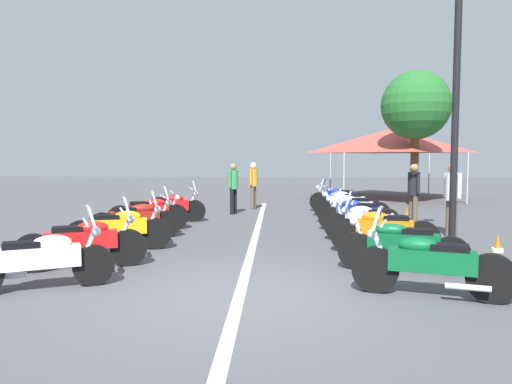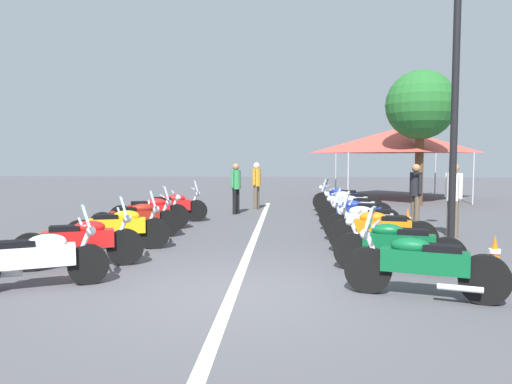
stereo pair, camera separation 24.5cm
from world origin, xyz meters
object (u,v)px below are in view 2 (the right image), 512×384
motorcycle_left_row_4 (150,212)px  motorcycle_right_row_2 (381,230)px  motorcycle_left_row_3 (136,218)px  traffic_cone_0 (407,220)px  motorcycle_right_row_7 (342,198)px  bystander_2 (236,184)px  motorcycle_left_row_5 (171,206)px  roadside_tree_0 (421,106)px  street_lamp_twin_globe (456,65)px  motorcycle_right_row_6 (348,202)px  motorcycle_right_row_3 (367,221)px  motorcycle_right_row_0 (422,264)px  event_tent (397,141)px  motorcycle_left_row_0 (37,258)px  bystander_4 (416,190)px  motorcycle_left_row_1 (81,241)px  motorcycle_right_row_1 (397,245)px  bystander_0 (453,194)px  traffic_cone_1 (495,254)px  bystander_1 (257,182)px  motorcycle_right_row_4 (358,214)px  motorcycle_right_row_5 (354,208)px  motorcycle_left_row_2 (119,227)px

motorcycle_left_row_4 → motorcycle_right_row_2: bearing=-44.7°
motorcycle_left_row_3 → traffic_cone_0: 6.73m
motorcycle_right_row_7 → bystander_2: bearing=27.8°
motorcycle_right_row_7 → traffic_cone_0: motorcycle_right_row_7 is taller
motorcycle_left_row_5 → roadside_tree_0: bearing=14.3°
motorcycle_right_row_2 → street_lamp_twin_globe: (0.24, -1.44, 3.23)m
motorcycle_right_row_6 → bystander_2: bystander_2 is taller
motorcycle_right_row_3 → traffic_cone_0: 1.94m
motorcycle_left_row_4 → motorcycle_right_row_0: (-5.85, -5.39, 0.01)m
motorcycle_left_row_5 → motorcycle_right_row_0: (-7.34, -5.18, 0.00)m
motorcycle_right_row_7 → event_tent: size_ratio=0.37×
motorcycle_left_row_0 → bystander_4: size_ratio=1.12×
motorcycle_left_row_1 → motorcycle_right_row_1: 5.35m
bystander_0 → traffic_cone_1: bearing=57.4°
roadside_tree_0 → motorcycle_left_row_4: bearing=127.8°
motorcycle_left_row_3 → motorcycle_left_row_4: 1.35m
bystander_1 → traffic_cone_0: bearing=149.5°
motorcycle_left_row_0 → traffic_cone_1: 7.21m
motorcycle_left_row_1 → motorcycle_right_row_6: bearing=32.4°
bystander_1 → motorcycle_right_row_6: bearing=166.2°
motorcycle_right_row_0 → bystander_0: bearing=-94.7°
motorcycle_right_row_3 → bystander_2: size_ratio=1.19×
motorcycle_right_row_0 → motorcycle_left_row_4: bearing=-29.5°
motorcycle_right_row_0 → motorcycle_right_row_7: motorcycle_right_row_0 is taller
motorcycle_left_row_5 → motorcycle_right_row_4: size_ratio=1.06×
motorcycle_right_row_7 → traffic_cone_0: (-4.52, -1.16, -0.17)m
bystander_2 → roadside_tree_0: 8.03m
motorcycle_right_row_0 → motorcycle_right_row_3: size_ratio=1.03×
motorcycle_right_row_5 → motorcycle_right_row_3: bearing=104.5°
motorcycle_left_row_1 → motorcycle_left_row_5: bearing=66.9°
motorcycle_right_row_2 → motorcycle_right_row_5: size_ratio=1.01×
motorcycle_right_row_3 → motorcycle_right_row_6: size_ratio=0.94×
motorcycle_right_row_6 → traffic_cone_1: motorcycle_right_row_6 is taller
motorcycle_left_row_5 → motorcycle_right_row_4: (-1.46, -5.19, -0.02)m
motorcycle_left_row_2 → motorcycle_right_row_7: (7.34, -5.34, -0.00)m
motorcycle_left_row_0 → motorcycle_left_row_2: motorcycle_left_row_2 is taller
motorcycle_left_row_2 → bystander_4: size_ratio=1.20×
traffic_cone_0 → bystander_4: size_ratio=0.36×
motorcycle_left_row_4 → traffic_cone_0: size_ratio=3.30×
motorcycle_left_row_1 → motorcycle_right_row_1: size_ratio=0.99×
bystander_4 → motorcycle_right_row_2: bearing=-129.8°
motorcycle_left_row_1 → motorcycle_right_row_3: motorcycle_left_row_1 is taller
motorcycle_right_row_1 → motorcycle_right_row_6: size_ratio=0.99×
motorcycle_left_row_2 → traffic_cone_0: motorcycle_left_row_2 is taller
motorcycle_left_row_1 → motorcycle_right_row_4: motorcycle_left_row_1 is taller
motorcycle_right_row_0 → motorcycle_right_row_6: 8.96m
motorcycle_left_row_0 → motorcycle_right_row_0: size_ratio=0.92×
motorcycle_left_row_3 → event_tent: event_tent is taller
street_lamp_twin_globe → bystander_1: bearing=29.5°
motorcycle_left_row_2 → event_tent: event_tent is taller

